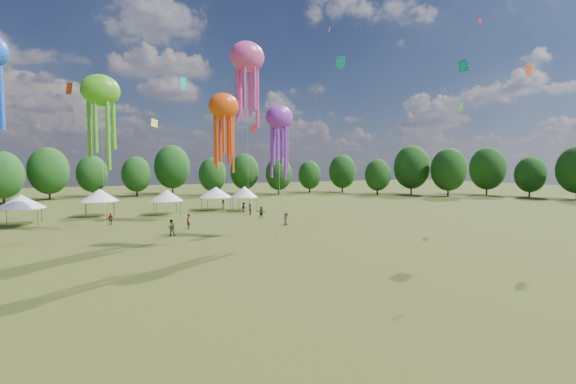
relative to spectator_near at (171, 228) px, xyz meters
name	(u,v)px	position (x,y,z in m)	size (l,w,h in m)	color
ground	(502,372)	(6.44, -34.49, -0.93)	(300.00, 300.00, 0.00)	#384416
spectator_near	(171,228)	(0.00, 0.00, 0.00)	(0.91, 0.71, 1.87)	gray
spectators_far	(235,212)	(11.37, 11.57, -0.10)	(21.66, 23.29, 1.86)	gray
festival_tents	(150,195)	(0.29, 20.32, 2.21)	(37.21, 11.02, 4.24)	#47474C
show_kites	(141,89)	(-2.23, 5.07, 15.84)	(33.74, 19.88, 24.43)	#53C01F
treeline	(158,173)	(2.57, 28.02, 5.61)	(201.57, 95.24, 13.43)	#38281C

